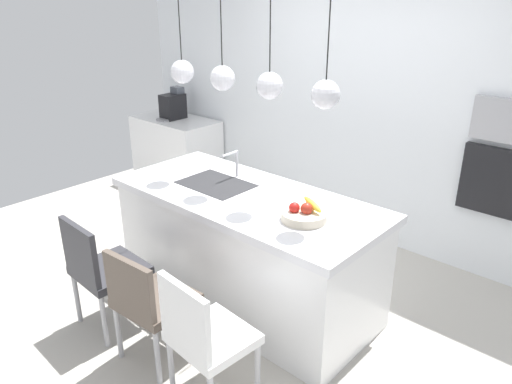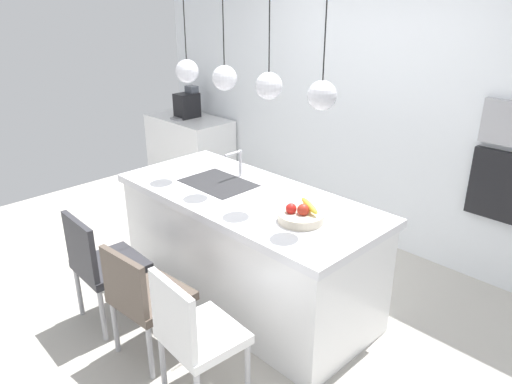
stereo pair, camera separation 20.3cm
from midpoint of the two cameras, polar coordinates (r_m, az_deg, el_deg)
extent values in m
plane|color=#BCB7AD|center=(4.07, 0.45, -12.17)|extent=(6.60, 6.60, 0.00)
cube|color=white|center=(4.77, 14.87, 9.50)|extent=(6.00, 0.10, 2.60)
cube|color=white|center=(3.84, 0.47, -6.98)|extent=(2.06, 0.88, 0.85)
cube|color=white|center=(3.64, 0.49, -0.75)|extent=(2.12, 0.94, 0.06)
cube|color=#2D2D30|center=(3.85, -2.92, 0.97)|extent=(0.56, 0.40, 0.02)
cylinder|color=silver|center=(3.96, -0.36, 3.40)|extent=(0.02, 0.02, 0.22)
cylinder|color=silver|center=(3.88, -1.22, 4.52)|extent=(0.02, 0.16, 0.02)
cylinder|color=beige|center=(3.23, 7.07, -2.95)|extent=(0.31, 0.31, 0.06)
sphere|color=red|center=(3.20, 5.94, -1.97)|extent=(0.07, 0.07, 0.07)
sphere|color=#B22D1E|center=(3.19, 7.36, -2.11)|extent=(0.08, 0.08, 0.08)
sphere|color=orange|center=(3.23, 7.74, -1.86)|extent=(0.07, 0.07, 0.07)
ellipsoid|color=yellow|center=(3.20, 8.07, -1.62)|extent=(0.19, 0.09, 0.09)
cube|color=white|center=(6.29, -6.79, 4.88)|extent=(1.10, 0.60, 0.85)
cube|color=black|center=(6.15, -7.13, 10.00)|extent=(0.20, 0.28, 0.30)
cube|color=gray|center=(6.08, -8.34, 8.46)|extent=(0.16, 0.08, 0.02)
cube|color=#4C515B|center=(6.16, -6.59, 11.86)|extent=(0.14, 0.11, 0.08)
cube|color=black|center=(4.33, 28.45, 0.47)|extent=(0.56, 0.08, 0.56)
cube|color=#333338|center=(3.74, -15.09, -8.29)|extent=(0.47, 0.46, 0.06)
cube|color=#333338|center=(3.56, -18.35, -6.10)|extent=(0.43, 0.06, 0.40)
cylinder|color=#B2B2B7|center=(3.79, -10.68, -11.65)|extent=(0.04, 0.04, 0.42)
cylinder|color=#B2B2B7|center=(4.09, -13.68, -9.20)|extent=(0.04, 0.04, 0.42)
cylinder|color=#B2B2B7|center=(3.65, -15.94, -13.70)|extent=(0.04, 0.04, 0.42)
cylinder|color=#B2B2B7|center=(3.96, -18.61, -10.96)|extent=(0.04, 0.04, 0.42)
cube|color=brown|center=(3.35, -10.32, -11.98)|extent=(0.48, 0.46, 0.06)
cube|color=brown|center=(3.14, -13.40, -10.20)|extent=(0.43, 0.07, 0.36)
cylinder|color=#B2B2B7|center=(3.46, -5.48, -15.18)|extent=(0.04, 0.04, 0.41)
cylinder|color=#B2B2B7|center=(3.70, -9.72, -12.60)|extent=(0.04, 0.04, 0.41)
cylinder|color=#B2B2B7|center=(3.28, -10.43, -18.00)|extent=(0.04, 0.04, 0.41)
cylinder|color=#B2B2B7|center=(3.54, -14.52, -15.01)|extent=(0.04, 0.04, 0.41)
cube|color=white|center=(3.01, -4.20, -16.43)|extent=(0.47, 0.45, 0.06)
cube|color=white|center=(2.78, -7.59, -14.14)|extent=(0.42, 0.07, 0.41)
cylinder|color=#B2B2B7|center=(3.13, 0.98, -20.08)|extent=(0.04, 0.04, 0.40)
cylinder|color=#B2B2B7|center=(3.35, -3.54, -16.65)|extent=(0.04, 0.04, 0.40)
cylinder|color=#B2B2B7|center=(3.21, -8.98, -19.12)|extent=(0.04, 0.04, 0.40)
sphere|color=silver|center=(3.88, -6.55, 13.86)|extent=(0.18, 0.18, 0.18)
cylinder|color=black|center=(3.84, -6.82, 19.60)|extent=(0.01, 0.01, 0.60)
sphere|color=silver|center=(3.55, -2.03, 13.18)|extent=(0.18, 0.18, 0.18)
cylinder|color=black|center=(3.50, -2.12, 19.47)|extent=(0.01, 0.01, 0.60)
sphere|color=silver|center=(3.24, 3.34, 12.27)|extent=(0.18, 0.18, 0.18)
cylinder|color=black|center=(3.20, 3.50, 19.15)|extent=(0.01, 0.01, 0.60)
sphere|color=silver|center=(2.97, 9.70, 11.05)|extent=(0.18, 0.18, 0.18)
cylinder|color=black|center=(2.92, 10.22, 18.53)|extent=(0.01, 0.01, 0.60)
camera|label=1|loc=(0.10, -88.36, 0.68)|focal=34.21mm
camera|label=2|loc=(0.10, 91.64, -0.68)|focal=34.21mm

